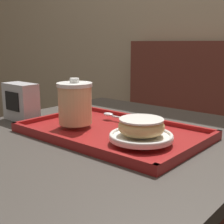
# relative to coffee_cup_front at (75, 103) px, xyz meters

# --- Properties ---
(booth_bench) EXTENTS (1.24, 0.44, 1.00)m
(booth_bench) POSITION_rel_coffee_cup_front_xyz_m (0.06, 0.88, -0.51)
(booth_bench) COLOR brown
(booth_bench) RESTS_ON ground_plane
(cafe_table) EXTENTS (0.79, 0.89, 0.75)m
(cafe_table) POSITION_rel_coffee_cup_front_xyz_m (0.08, 0.02, -0.26)
(cafe_table) COLOR #38332D
(cafe_table) RESTS_ON ground_plane
(serving_tray) EXTENTS (0.49, 0.31, 0.02)m
(serving_tray) POSITION_rel_coffee_cup_front_xyz_m (0.10, 0.04, -0.08)
(serving_tray) COLOR maroon
(serving_tray) RESTS_ON cafe_table
(coffee_cup_front) EXTENTS (0.10, 0.10, 0.13)m
(coffee_cup_front) POSITION_rel_coffee_cup_front_xyz_m (0.00, 0.00, 0.00)
(coffee_cup_front) COLOR #E0B784
(coffee_cup_front) RESTS_ON serving_tray
(plate_with_chocolate_donut) EXTENTS (0.15, 0.15, 0.01)m
(plate_with_chocolate_donut) POSITION_rel_coffee_cup_front_xyz_m (0.23, 0.00, -0.05)
(plate_with_chocolate_donut) COLOR white
(plate_with_chocolate_donut) RESTS_ON serving_tray
(donut_chocolate_glazed) EXTENTS (0.11, 0.11, 0.04)m
(donut_chocolate_glazed) POSITION_rel_coffee_cup_front_xyz_m (0.23, 0.00, -0.03)
(donut_chocolate_glazed) COLOR #DBB270
(donut_chocolate_glazed) RESTS_ON plate_with_chocolate_donut
(spoon) EXTENTS (0.17, 0.02, 0.01)m
(spoon) POSITION_rel_coffee_cup_front_xyz_m (0.04, 0.13, -0.05)
(spoon) COLOR silver
(spoon) RESTS_ON serving_tray
(napkin_dispenser) EXTENTS (0.12, 0.06, 0.12)m
(napkin_dispenser) POSITION_rel_coffee_cup_front_xyz_m (-0.23, -0.02, -0.02)
(napkin_dispenser) COLOR #B7B7BC
(napkin_dispenser) RESTS_ON cafe_table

